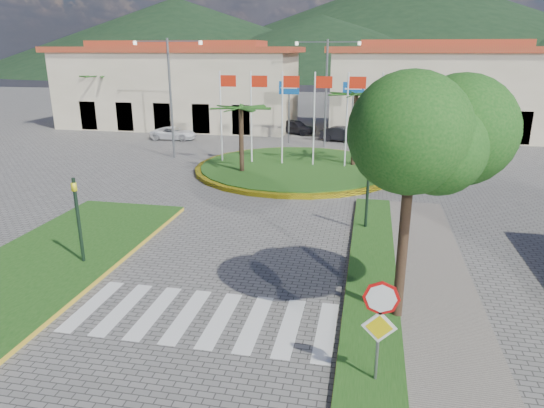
% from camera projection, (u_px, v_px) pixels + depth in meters
% --- Properties ---
extents(sidewalk_right, '(4.00, 28.00, 0.15)m').
position_uv_depth(sidewalk_right, '(425.00, 389.00, 10.82)').
color(sidewalk_right, gray).
rests_on(sidewalk_right, ground).
extents(verge_right, '(1.60, 28.00, 0.18)m').
position_uv_depth(verge_right, '(370.00, 381.00, 11.04)').
color(verge_right, '#1E4D16').
rests_on(verge_right, ground).
extents(median_left, '(5.00, 14.00, 0.18)m').
position_uv_depth(median_left, '(42.00, 266.00, 16.92)').
color(median_left, '#1E4D16').
rests_on(median_left, ground).
extents(crosswalk, '(8.00, 3.00, 0.01)m').
position_uv_depth(crosswalk, '(200.00, 317.00, 13.85)').
color(crosswalk, silver).
rests_on(crosswalk, ground).
extents(roundabout_island, '(12.70, 12.70, 6.00)m').
position_uv_depth(roundabout_island, '(296.00, 167.00, 30.59)').
color(roundabout_island, yellow).
rests_on(roundabout_island, ground).
extents(stop_sign, '(0.80, 0.11, 2.65)m').
position_uv_depth(stop_sign, '(380.00, 317.00, 10.47)').
color(stop_sign, slate).
rests_on(stop_sign, ground).
extents(deciduous_tree, '(3.60, 3.60, 6.80)m').
position_uv_depth(deciduous_tree, '(412.00, 138.00, 12.16)').
color(deciduous_tree, black).
rests_on(deciduous_tree, ground).
extents(traffic_light_left, '(0.15, 0.18, 3.20)m').
position_uv_depth(traffic_light_left, '(78.00, 214.00, 16.57)').
color(traffic_light_left, black).
rests_on(traffic_light_left, ground).
extents(traffic_light_right, '(0.15, 0.18, 3.20)m').
position_uv_depth(traffic_light_right, '(368.00, 186.00, 19.87)').
color(traffic_light_right, black).
rests_on(traffic_light_right, ground).
extents(traffic_light_far, '(0.18, 0.15, 3.20)m').
position_uv_depth(traffic_light_far, '(424.00, 133.00, 32.27)').
color(traffic_light_far, black).
rests_on(traffic_light_far, ground).
extents(direction_sign_west, '(1.60, 0.14, 5.20)m').
position_uv_depth(direction_sign_west, '(289.00, 99.00, 38.31)').
color(direction_sign_west, slate).
rests_on(direction_sign_west, ground).
extents(direction_sign_east, '(1.60, 0.14, 5.20)m').
position_uv_depth(direction_sign_east, '(353.00, 100.00, 37.37)').
color(direction_sign_east, slate).
rests_on(direction_sign_east, ground).
extents(street_lamp_centre, '(4.80, 0.16, 8.00)m').
position_uv_depth(street_lamp_centre, '(326.00, 88.00, 36.55)').
color(street_lamp_centre, slate).
rests_on(street_lamp_centre, ground).
extents(street_lamp_west, '(4.80, 0.16, 8.00)m').
position_uv_depth(street_lamp_west, '(170.00, 92.00, 32.84)').
color(street_lamp_west, slate).
rests_on(street_lamp_west, ground).
extents(building_left, '(23.32, 9.54, 8.05)m').
position_uv_depth(building_left, '(179.00, 86.00, 47.03)').
color(building_left, beige).
rests_on(building_left, ground).
extents(building_right, '(19.08, 9.54, 8.05)m').
position_uv_depth(building_right, '(437.00, 90.00, 42.49)').
color(building_right, beige).
rests_on(building_right, ground).
extents(hill_far_west, '(140.00, 140.00, 22.00)m').
position_uv_depth(hill_far_west, '(177.00, 36.00, 147.81)').
color(hill_far_west, black).
rests_on(hill_far_west, ground).
extents(hill_far_mid, '(180.00, 180.00, 30.00)m').
position_uv_depth(hill_far_mid, '(411.00, 23.00, 151.99)').
color(hill_far_mid, black).
rests_on(hill_far_mid, ground).
extents(hill_near_back, '(110.00, 110.00, 16.00)m').
position_uv_depth(hill_near_back, '(321.00, 46.00, 130.87)').
color(hill_near_back, black).
rests_on(hill_near_back, ground).
extents(white_van, '(3.83, 1.82, 1.06)m').
position_uv_depth(white_van, '(174.00, 133.00, 40.82)').
color(white_van, white).
rests_on(white_van, ground).
extents(car_dark_a, '(4.02, 2.92, 1.27)m').
position_uv_depth(car_dark_a, '(295.00, 127.00, 43.59)').
color(car_dark_a, black).
rests_on(car_dark_a, ground).
extents(car_dark_b, '(3.85, 2.14, 1.20)m').
position_uv_depth(car_dark_b, '(343.00, 134.00, 39.91)').
color(car_dark_b, black).
rests_on(car_dark_b, ground).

